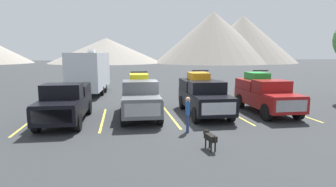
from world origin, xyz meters
TOP-DOWN VIEW (x-y plane):
  - ground_plane at (0.00, 0.00)m, footprint 240.00×240.00m
  - pickup_truck_a at (-5.71, 0.63)m, footprint 2.26×5.43m
  - pickup_truck_b at (-1.73, 1.31)m, footprint 2.26×5.66m
  - pickup_truck_c at (2.04, 1.26)m, footprint 2.31×5.54m
  - pickup_truck_d at (5.88, 0.98)m, footprint 2.26×5.31m
  - lot_stripe_a at (-7.64, 0.80)m, footprint 0.12×5.50m
  - lot_stripe_b at (-3.82, 0.80)m, footprint 0.12×5.50m
  - lot_stripe_c at (0.00, 0.80)m, footprint 0.12×5.50m
  - lot_stripe_d at (3.82, 0.80)m, footprint 0.12×5.50m
  - lot_stripe_e at (7.64, 0.80)m, footprint 0.12×5.50m
  - camper_trailer_a at (-5.48, 10.64)m, footprint 3.17×8.44m
  - person_a at (0.21, -2.42)m, footprint 0.23×0.36m
  - dog at (0.48, -4.79)m, footprint 0.34×0.95m
  - mountain_ridge at (8.43, 82.94)m, footprint 132.86×49.36m

SIDE VIEW (x-z plane):
  - ground_plane at x=0.00m, z-range 0.00..0.00m
  - lot_stripe_a at x=-7.64m, z-range 0.00..0.01m
  - lot_stripe_b at x=-3.82m, z-range 0.00..0.01m
  - lot_stripe_c at x=0.00m, z-range 0.00..0.01m
  - lot_stripe_d at x=3.82m, z-range 0.00..0.01m
  - lot_stripe_e at x=7.64m, z-range 0.00..0.01m
  - dog at x=0.48m, z-range 0.13..0.84m
  - person_a at x=0.21m, z-range 0.13..1.78m
  - pickup_truck_a at x=-5.71m, z-range 0.04..2.14m
  - pickup_truck_c at x=2.04m, z-range -0.13..2.45m
  - pickup_truck_d at x=5.88m, z-range -0.11..2.45m
  - pickup_truck_b at x=-1.73m, z-range -0.09..2.45m
  - camper_trailer_a at x=-5.48m, z-range 0.10..4.04m
  - mountain_ridge at x=8.43m, z-range -1.48..15.97m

